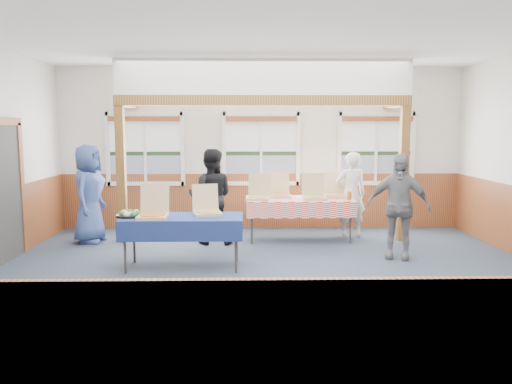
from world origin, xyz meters
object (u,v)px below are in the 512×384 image
at_px(table_right, 299,201).
at_px(woman_black, 211,197).
at_px(person_grey, 398,206).
at_px(table_left, 183,220).
at_px(man_blue, 89,194).
at_px(woman_white, 351,195).

relative_size(table_right, woman_black, 1.25).
bearing_deg(table_right, person_grey, -66.26).
xyz_separation_m(table_left, table_right, (1.88, 1.77, 0.01)).
bearing_deg(woman_black, man_blue, -1.70).
bearing_deg(table_right, woman_white, -10.35).
bearing_deg(person_grey, woman_white, 126.06).
height_order(table_left, person_grey, person_grey).
height_order(woman_black, person_grey, woman_black).
relative_size(man_blue, person_grey, 1.06).
xyz_separation_m(woman_white, man_blue, (-4.71, -0.33, 0.08)).
bearing_deg(table_right, table_left, -159.78).
bearing_deg(woman_white, table_right, 6.07).
relative_size(table_left, table_right, 0.89).
height_order(man_blue, person_grey, man_blue).
distance_m(woman_white, person_grey, 1.58).
bearing_deg(table_left, woman_black, 64.94).
bearing_deg(woman_black, person_grey, 162.92).
bearing_deg(woman_black, table_left, 80.97).
distance_m(table_right, woman_white, 1.00).
bearing_deg(man_blue, woman_white, -80.39).
relative_size(table_right, woman_white, 1.32).
bearing_deg(table_right, woman_black, 166.23).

